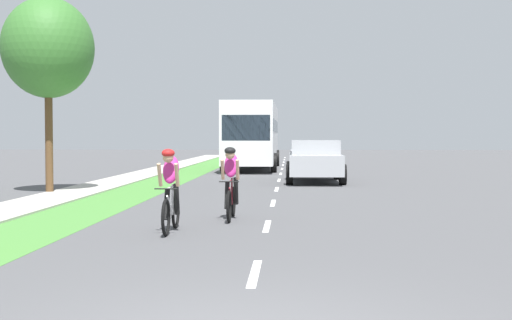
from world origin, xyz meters
name	(u,v)px	position (x,y,z in m)	size (l,w,h in m)	color
ground_plane	(278,183)	(0.00, 20.00, 0.00)	(120.00, 120.00, 0.00)	#4C4C4F
grass_verge	(161,183)	(-4.53, 20.00, 0.00)	(1.93, 70.00, 0.01)	#478438
sidewalk_concrete	(114,182)	(-6.35, 20.00, 0.00)	(1.71, 70.00, 0.10)	#B2ADA3
lane_markings_center	(280,177)	(0.00, 24.00, 0.00)	(0.12, 53.13, 0.01)	white
cyclist_lead	(171,189)	(-1.78, 6.70, 0.81)	(0.42, 1.72, 1.58)	black
cyclist_trailing	(231,182)	(-0.81, 8.65, 0.81)	(0.42, 1.72, 1.58)	black
pickup_silver	(315,161)	(1.41, 20.59, 0.83)	(2.22, 5.10, 1.64)	#A5A8AD
bus_white	(253,133)	(-1.60, 31.22, 1.98)	(2.78, 11.60, 3.48)	silver
street_tree_near	(48,48)	(-7.13, 15.08, 4.55)	(2.86, 2.86, 6.15)	brown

